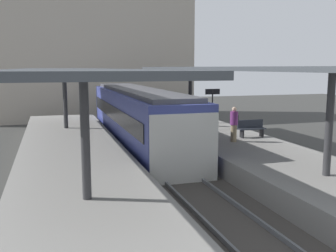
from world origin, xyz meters
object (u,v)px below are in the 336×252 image
(commuter_train, at_px, (138,117))
(platform_bench, at_px, (251,128))
(litter_bin, at_px, (235,122))
(passenger_mid_platform, at_px, (234,124))
(passenger_near_bench, at_px, (193,112))
(platform_sign, at_px, (212,99))

(commuter_train, distance_m, platform_bench, 6.25)
(commuter_train, distance_m, litter_bin, 5.48)
(commuter_train, xyz_separation_m, platform_bench, (4.93, -3.83, -0.26))
(litter_bin, xyz_separation_m, passenger_mid_platform, (-1.77, -3.36, 0.45))
(litter_bin, relative_size, passenger_near_bench, 0.48)
(commuter_train, distance_m, platform_sign, 4.58)
(commuter_train, distance_m, passenger_near_bench, 3.47)
(passenger_mid_platform, bearing_deg, platform_bench, 30.90)
(commuter_train, height_order, litter_bin, commuter_train)
(platform_bench, bearing_deg, passenger_mid_platform, -149.10)
(commuter_train, height_order, passenger_near_bench, commuter_train)
(commuter_train, xyz_separation_m, passenger_mid_platform, (3.54, -4.66, 0.12))
(platform_sign, bearing_deg, passenger_mid_platform, -101.49)
(platform_bench, bearing_deg, passenger_near_bench, 109.26)
(commuter_train, height_order, platform_bench, commuter_train)
(commuter_train, relative_size, platform_sign, 7.04)
(platform_bench, xyz_separation_m, platform_sign, (-0.44, 3.84, 1.16))
(commuter_train, xyz_separation_m, passenger_near_bench, (3.43, 0.46, 0.14))
(platform_sign, height_order, passenger_near_bench, platform_sign)
(platform_sign, bearing_deg, platform_bench, -83.47)
(platform_sign, height_order, litter_bin, platform_sign)
(litter_bin, bearing_deg, commuter_train, 166.19)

